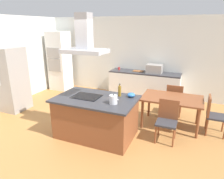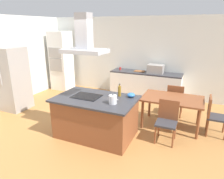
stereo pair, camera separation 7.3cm
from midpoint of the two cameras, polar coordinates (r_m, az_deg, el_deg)
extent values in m
plane|color=#AD753D|center=(5.93, 1.83, -5.99)|extent=(16.00, 16.00, 0.00)
cube|color=silver|center=(7.17, 7.03, 9.30)|extent=(7.20, 0.10, 2.70)
cube|color=silver|center=(7.13, -26.78, 7.51)|extent=(0.10, 8.80, 2.70)
cube|color=brown|center=(4.51, -5.04, -8.03)|extent=(1.66, 1.01, 0.86)
cube|color=#333338|center=(4.33, -5.20, -2.66)|extent=(1.76, 1.11, 0.04)
cube|color=black|center=(4.42, -7.70, -1.95)|extent=(0.60, 0.44, 0.01)
cylinder|color=silver|center=(3.96, -0.15, -2.88)|extent=(0.16, 0.16, 0.18)
sphere|color=black|center=(3.93, -0.15, -1.51)|extent=(0.03, 0.03, 0.03)
cone|color=silver|center=(3.92, 1.23, -2.96)|extent=(0.06, 0.03, 0.04)
cylinder|color=olive|center=(4.38, 1.72, -0.51)|extent=(0.07, 0.07, 0.22)
cylinder|color=olive|center=(4.34, 1.74, 1.16)|extent=(0.03, 0.03, 0.04)
cylinder|color=black|center=(4.34, 1.74, 1.52)|extent=(0.03, 0.03, 0.01)
ellipsoid|color=#2D6BB7|center=(4.36, 5.01, -1.55)|extent=(0.17, 0.17, 0.09)
cube|color=white|center=(6.92, 8.79, 1.12)|extent=(2.36, 0.62, 0.86)
cube|color=#333338|center=(6.81, 8.97, 4.75)|extent=(2.36, 0.62, 0.04)
cube|color=#9E9993|center=(6.71, 11.70, 5.80)|extent=(0.50, 0.38, 0.28)
cylinder|color=red|center=(7.10, 1.71, 6.03)|extent=(0.08, 0.08, 0.09)
cube|color=#995B33|center=(6.91, 7.18, 5.26)|extent=(0.34, 0.24, 0.02)
cube|color=white|center=(7.98, -14.97, 7.87)|extent=(0.70, 0.64, 2.20)
cube|color=#9E9993|center=(7.67, -16.69, 10.00)|extent=(0.56, 0.02, 0.36)
cube|color=#9E9993|center=(7.74, -16.39, 6.71)|extent=(0.56, 0.02, 0.48)
cube|color=#9E9993|center=(6.49, -27.39, 2.59)|extent=(0.80, 0.70, 1.82)
cube|color=brown|center=(4.98, 16.38, -2.41)|extent=(1.40, 0.90, 0.04)
cylinder|color=brown|center=(4.88, 8.18, -7.03)|extent=(0.06, 0.06, 0.71)
cylinder|color=brown|center=(4.76, 22.91, -8.97)|extent=(0.06, 0.06, 0.71)
cylinder|color=brown|center=(5.54, 10.16, -4.03)|extent=(0.06, 0.06, 0.71)
cylinder|color=brown|center=(5.44, 23.02, -5.65)|extent=(0.06, 0.06, 0.71)
cube|color=#333338|center=(5.10, 27.35, -6.90)|extent=(0.42, 0.42, 0.04)
cube|color=brown|center=(5.00, 25.57, -4.15)|extent=(0.04, 0.42, 0.44)
cylinder|color=brown|center=(5.37, 28.81, -8.53)|extent=(0.04, 0.04, 0.41)
cylinder|color=brown|center=(5.34, 24.96, -8.14)|extent=(0.04, 0.04, 0.41)
cylinder|color=brown|center=(5.01, 25.04, -9.84)|extent=(0.04, 0.04, 0.41)
cube|color=#333338|center=(4.41, 14.83, -9.21)|extent=(0.42, 0.42, 0.04)
cube|color=brown|center=(4.48, 15.43, -5.42)|extent=(0.42, 0.04, 0.44)
cylinder|color=brown|center=(4.34, 16.63, -13.20)|extent=(0.04, 0.04, 0.41)
cylinder|color=brown|center=(4.38, 11.86, -12.52)|extent=(0.04, 0.04, 0.41)
cylinder|color=brown|center=(4.66, 17.17, -11.02)|extent=(0.04, 0.04, 0.41)
cylinder|color=brown|center=(4.69, 12.74, -10.42)|extent=(0.04, 0.04, 0.41)
cube|color=#333338|center=(5.79, 17.04, -2.82)|extent=(0.42, 0.42, 0.04)
cube|color=brown|center=(5.53, 17.05, -1.13)|extent=(0.42, 0.04, 0.44)
cylinder|color=brown|center=(6.05, 15.35, -4.05)|extent=(0.04, 0.04, 0.41)
cylinder|color=brown|center=(6.02, 18.75, -4.47)|extent=(0.04, 0.04, 0.41)
cylinder|color=brown|center=(5.72, 14.85, -5.30)|extent=(0.04, 0.04, 0.41)
cylinder|color=brown|center=(5.69, 18.44, -5.76)|extent=(0.04, 0.04, 0.41)
cube|color=#ADADB2|center=(4.20, -8.26, 10.80)|extent=(0.90, 0.55, 0.08)
cube|color=#ADADB2|center=(4.17, -8.50, 16.13)|extent=(0.28, 0.24, 0.70)
camera|label=1|loc=(0.04, -90.46, -0.15)|focal=32.02mm
camera|label=2|loc=(0.04, 89.54, 0.15)|focal=32.02mm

